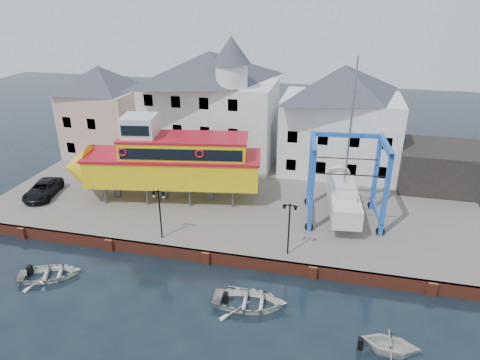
# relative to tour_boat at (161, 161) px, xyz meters

# --- Properties ---
(ground) EXTENTS (140.00, 140.00, 0.00)m
(ground) POSITION_rel_tour_boat_xyz_m (6.61, -7.99, -4.74)
(ground) COLOR black
(ground) RESTS_ON ground
(hardstanding) EXTENTS (44.00, 22.00, 1.00)m
(hardstanding) POSITION_rel_tour_boat_xyz_m (6.61, 3.01, -4.24)
(hardstanding) COLOR slate
(hardstanding) RESTS_ON ground
(quay_wall) EXTENTS (44.00, 0.47, 1.00)m
(quay_wall) POSITION_rel_tour_boat_xyz_m (6.61, -7.88, -4.24)
(quay_wall) COLOR maroon
(quay_wall) RESTS_ON ground
(building_pink) EXTENTS (8.00, 7.00, 10.30)m
(building_pink) POSITION_rel_tour_boat_xyz_m (-11.39, 10.01, 1.41)
(building_pink) COLOR #C5A690
(building_pink) RESTS_ON hardstanding
(building_white_main) EXTENTS (14.00, 8.30, 14.00)m
(building_white_main) POSITION_rel_tour_boat_xyz_m (1.74, 10.41, 2.60)
(building_white_main) COLOR silver
(building_white_main) RESTS_ON hardstanding
(building_white_right) EXTENTS (12.00, 8.00, 11.20)m
(building_white_right) POSITION_rel_tour_boat_xyz_m (15.61, 11.01, 1.86)
(building_white_right) COLOR silver
(building_white_right) RESTS_ON hardstanding
(shed_dark) EXTENTS (8.00, 7.00, 4.00)m
(shed_dark) POSITION_rel_tour_boat_xyz_m (25.61, 9.01, -1.74)
(shed_dark) COLOR black
(shed_dark) RESTS_ON hardstanding
(lamp_post_left) EXTENTS (1.12, 0.32, 4.20)m
(lamp_post_left) POSITION_rel_tour_boat_xyz_m (2.61, -6.79, -0.57)
(lamp_post_left) COLOR black
(lamp_post_left) RESTS_ON hardstanding
(lamp_post_right) EXTENTS (1.12, 0.32, 4.20)m
(lamp_post_right) POSITION_rel_tour_boat_xyz_m (12.61, -6.79, -0.57)
(lamp_post_right) COLOR black
(lamp_post_right) RESTS_ON hardstanding
(tour_boat) EXTENTS (18.68, 7.35, 7.93)m
(tour_boat) POSITION_rel_tour_boat_xyz_m (0.00, 0.00, 0.00)
(tour_boat) COLOR #59595E
(tour_boat) RESTS_ON hardstanding
(travel_lift) EXTENTS (6.79, 9.15, 13.55)m
(travel_lift) POSITION_rel_tour_boat_xyz_m (16.35, 0.36, -1.48)
(travel_lift) COLOR #2166B2
(travel_lift) RESTS_ON hardstanding
(van) EXTENTS (3.29, 5.35, 1.38)m
(van) POSITION_rel_tour_boat_xyz_m (-11.30, -2.33, -3.05)
(van) COLOR black
(van) RESTS_ON hardstanding
(motorboat_b) EXTENTS (5.17, 3.89, 1.01)m
(motorboat_b) POSITION_rel_tour_boat_xyz_m (10.81, -11.94, -4.74)
(motorboat_b) COLOR silver
(motorboat_b) RESTS_ON ground
(motorboat_c) EXTENTS (3.53, 3.13, 1.72)m
(motorboat_c) POSITION_rel_tour_boat_xyz_m (19.39, -14.07, -4.74)
(motorboat_c) COLOR silver
(motorboat_c) RESTS_ON ground
(motorboat_d) EXTENTS (5.19, 4.58, 0.89)m
(motorboat_d) POSITION_rel_tour_boat_xyz_m (-3.82, -12.25, -4.74)
(motorboat_d) COLOR silver
(motorboat_d) RESTS_ON ground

